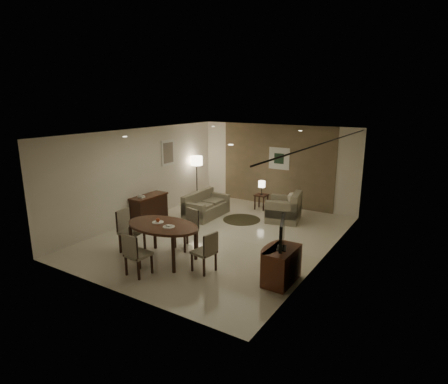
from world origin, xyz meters
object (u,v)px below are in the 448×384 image
Objects in this scene: chair_left at (132,231)px; chair_far at (186,229)px; floor_lamp at (197,179)px; armchair at (284,207)px; dining_table at (163,242)px; console_desk at (149,208)px; chair_right at (204,251)px; side_table at (261,202)px; sofa at (206,205)px; tv_cabinet at (282,266)px; chair_near at (138,254)px.

chair_far is at bearing -60.24° from chair_left.
chair_left is at bearing -73.62° from floor_lamp.
dining_table is at bearing -28.93° from armchair.
console_desk is 1.24× the size of armchair.
console_desk is 0.75× the size of floor_lamp.
chair_right reaches higher than side_table.
sofa is 2.34m from armchair.
console_desk is 3.61m from side_table.
console_desk is 3.98m from armchair.
console_desk is 0.68× the size of dining_table.
dining_table is 1.10m from chair_right.
armchair is 0.60× the size of floor_lamp.
console_desk is 5.11m from tv_cabinet.
console_desk is 3.57m from chair_near.
chair_far reaches higher than dining_table.
sofa is 3.15× the size of side_table.
chair_right is 0.56× the size of sofa.
chair_near is (0.06, -0.83, 0.04)m from dining_table.
sofa is at bearing 107.70° from dining_table.
floor_lamp is at bearing -108.30° from armchair.
side_table is (1.05, 4.71, -0.26)m from chair_left.
chair_far reaches higher than sofa.
dining_table is 1.14× the size of sofa.
chair_left is 2.05m from chair_right.
console_desk is at bearing -129.95° from side_table.
chair_right is 1.78× the size of side_table.
chair_left is at bearing -102.51° from side_table.
chair_right is 4.79m from side_table.
chair_left is (-0.95, -0.02, 0.09)m from dining_table.
chair_far is at bearing 88.68° from dining_table.
tv_cabinet is at bearing -151.91° from chair_near.
chair_left reaches higher than chair_right.
tv_cabinet is 0.56× the size of floor_lamp.
dining_table is 0.80m from chair_far.
console_desk is at bearing -89.82° from floor_lamp.
chair_near is 1.62m from chair_far.
armchair reaches higher than side_table.
floor_lamp is at bearing -63.56° from chair_near.
console_desk is at bearing -110.27° from chair_right.
armchair is at bearing -171.49° from chair_right.
console_desk reaches higher than sofa.
chair_far is (0.02, 0.79, 0.06)m from dining_table.
chair_far is at bearing -26.71° from console_desk.
console_desk is at bearing 162.95° from tv_cabinet.
chair_left reaches higher than dining_table.
floor_lamp is at bearing 5.87° from chair_left.
side_table is at bearing -23.02° from chair_left.
chair_left is at bearing -56.78° from console_desk.
tv_cabinet is 2.70m from dining_table.
armchair is (1.16, 3.19, -0.04)m from chair_far.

